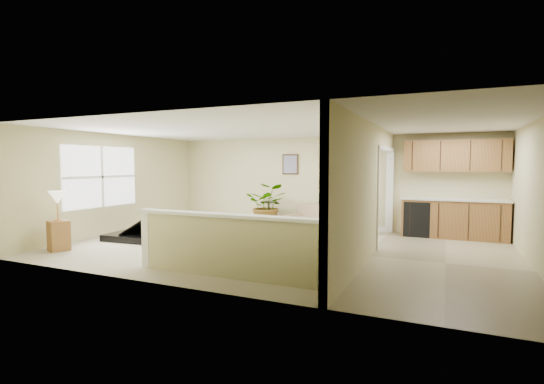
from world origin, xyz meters
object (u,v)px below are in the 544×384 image
at_px(accent_table, 269,211).
at_px(lamp_stand, 58,225).
at_px(small_plant, 371,226).
at_px(loveseat, 313,218).
at_px(piano_bench, 211,236).
at_px(piano, 146,214).
at_px(palm_plant, 268,206).

height_order(accent_table, lamp_stand, lamp_stand).
bearing_deg(accent_table, small_plant, -2.09).
bearing_deg(accent_table, loveseat, -2.95).
relative_size(piano_bench, loveseat, 0.40).
bearing_deg(small_plant, piano, -151.91).
relative_size(piano_bench, small_plant, 1.34).
xyz_separation_m(piano_bench, palm_plant, (-0.01, 2.88, 0.36)).
bearing_deg(piano_bench, palm_plant, 90.15).
xyz_separation_m(piano_bench, small_plant, (2.83, 2.87, -0.01)).
height_order(piano, lamp_stand, piano).
relative_size(piano, small_plant, 3.35).
bearing_deg(piano, loveseat, 34.17).
height_order(loveseat, accent_table, loveseat).
distance_m(piano, piano_bench, 2.06).
bearing_deg(small_plant, accent_table, 177.91).
distance_m(piano_bench, palm_plant, 2.90).
xyz_separation_m(accent_table, small_plant, (2.84, -0.10, -0.23)).
xyz_separation_m(piano_bench, lamp_stand, (-2.65, -1.53, 0.27)).
bearing_deg(lamp_stand, piano, 70.71).
distance_m(piano, lamp_stand, 1.93).
distance_m(piano_bench, lamp_stand, 3.07).
xyz_separation_m(accent_table, lamp_stand, (-2.64, -4.51, 0.06)).
bearing_deg(loveseat, piano_bench, -91.05).
distance_m(piano, palm_plant, 3.28).
height_order(piano, loveseat, piano).
relative_size(loveseat, lamp_stand, 1.51).
relative_size(loveseat, palm_plant, 1.41).
height_order(piano_bench, lamp_stand, lamp_stand).
relative_size(palm_plant, small_plant, 2.39).
relative_size(piano, palm_plant, 1.40).
xyz_separation_m(accent_table, palm_plant, (0.00, -0.10, 0.15)).
relative_size(accent_table, small_plant, 1.31).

